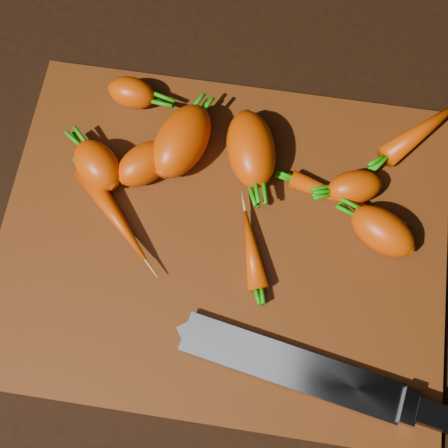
# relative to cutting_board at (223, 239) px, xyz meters

# --- Properties ---
(ground) EXTENTS (2.00, 2.00, 0.01)m
(ground) POSITION_rel_cutting_board_xyz_m (0.00, 0.00, -0.01)
(ground) COLOR black
(cutting_board) EXTENTS (0.50, 0.40, 0.01)m
(cutting_board) POSITION_rel_cutting_board_xyz_m (0.00, 0.00, 0.00)
(cutting_board) COLOR brown
(cutting_board) RESTS_ON ground
(carrot_0) EXTENTS (0.08, 0.08, 0.04)m
(carrot_0) POSITION_rel_cutting_board_xyz_m (-0.10, 0.07, 0.03)
(carrot_0) COLOR #C93E04
(carrot_0) RESTS_ON cutting_board
(carrot_1) EXTENTS (0.08, 0.08, 0.05)m
(carrot_1) POSITION_rel_cutting_board_xyz_m (-0.15, 0.06, 0.03)
(carrot_1) COLOR #C93E04
(carrot_1) RESTS_ON cutting_board
(carrot_2) EXTENTS (0.08, 0.11, 0.06)m
(carrot_2) POSITION_rel_cutting_board_xyz_m (0.02, 0.10, 0.03)
(carrot_2) COLOR #C93E04
(carrot_2) RESTS_ON cutting_board
(carrot_3) EXTENTS (0.08, 0.11, 0.06)m
(carrot_3) POSITION_rel_cutting_board_xyz_m (-0.06, 0.10, 0.03)
(carrot_3) COLOR #C93E04
(carrot_3) RESTS_ON cutting_board
(carrot_4) EXTENTS (0.07, 0.06, 0.04)m
(carrot_4) POSITION_rel_cutting_board_xyz_m (0.14, 0.08, 0.03)
(carrot_4) COLOR #C93E04
(carrot_4) RESTS_ON cutting_board
(carrot_5) EXTENTS (0.06, 0.05, 0.04)m
(carrot_5) POSITION_rel_cutting_board_xyz_m (-0.13, 0.16, 0.02)
(carrot_5) COLOR #C93E04
(carrot_5) RESTS_ON cutting_board
(carrot_6) EXTENTS (0.09, 0.08, 0.04)m
(carrot_6) POSITION_rel_cutting_board_xyz_m (0.17, 0.03, 0.03)
(carrot_6) COLOR #C93E04
(carrot_6) RESTS_ON cutting_board
(carrot_7) EXTENTS (0.11, 0.11, 0.03)m
(carrot_7) POSITION_rel_cutting_board_xyz_m (0.22, 0.17, 0.02)
(carrot_7) COLOR #C93E04
(carrot_7) RESTS_ON cutting_board
(carrot_8) EXTENTS (0.12, 0.05, 0.02)m
(carrot_8) POSITION_rel_cutting_board_xyz_m (0.12, 0.06, 0.02)
(carrot_8) COLOR #C93E04
(carrot_8) RESTS_ON cutting_board
(carrot_9) EXTENTS (0.05, 0.09, 0.02)m
(carrot_9) POSITION_rel_cutting_board_xyz_m (0.03, -0.01, 0.02)
(carrot_9) COLOR #C93E04
(carrot_9) RESTS_ON cutting_board
(carrot_10) EXTENTS (0.11, 0.11, 0.03)m
(carrot_10) POSITION_rel_cutting_board_xyz_m (-0.12, 0.00, 0.02)
(carrot_10) COLOR #C93E04
(carrot_10) RESTS_ON cutting_board
(knife) EXTENTS (0.38, 0.10, 0.02)m
(knife) POSITION_rel_cutting_board_xyz_m (0.11, -0.14, 0.02)
(knife) COLOR gray
(knife) RESTS_ON cutting_board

